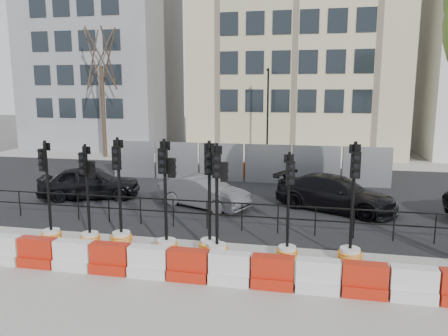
% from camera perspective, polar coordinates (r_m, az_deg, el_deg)
% --- Properties ---
extents(ground, '(120.00, 120.00, 0.00)m').
position_cam_1_polar(ground, '(13.94, -3.43, -9.51)').
color(ground, '#51514C').
rests_on(ground, ground).
extents(sidewalk_near, '(40.00, 6.00, 0.02)m').
position_cam_1_polar(sidewalk_near, '(11.29, -7.58, -14.44)').
color(sidewalk_near, gray).
rests_on(sidewalk_near, ground).
extents(road, '(40.00, 14.00, 0.03)m').
position_cam_1_polar(road, '(20.50, 1.73, -3.01)').
color(road, black).
rests_on(road, ground).
extents(sidewalk_far, '(40.00, 4.00, 0.02)m').
position_cam_1_polar(sidewalk_far, '(29.24, 4.85, 0.94)').
color(sidewalk_far, gray).
rests_on(sidewalk_far, ground).
extents(building_grey, '(11.00, 9.06, 14.00)m').
position_cam_1_polar(building_grey, '(38.88, -15.32, 13.25)').
color(building_grey, gray).
rests_on(building_grey, ground).
extents(building_cream, '(15.00, 10.06, 18.00)m').
position_cam_1_polar(building_cream, '(34.93, 9.76, 17.14)').
color(building_cream, beige).
rests_on(building_cream, ground).
extents(kerb_railing, '(18.00, 0.04, 1.00)m').
position_cam_1_polar(kerb_railing, '(14.84, -2.24, -5.49)').
color(kerb_railing, black).
rests_on(kerb_railing, ground).
extents(heras_fencing, '(14.33, 1.72, 2.00)m').
position_cam_1_polar(heras_fencing, '(23.07, 2.94, 0.16)').
color(heras_fencing, gray).
rests_on(heras_fencing, ground).
extents(lamp_post_far, '(0.12, 0.56, 6.00)m').
position_cam_1_polar(lamp_post_far, '(27.83, 5.71, 7.11)').
color(lamp_post_far, black).
rests_on(lamp_post_far, ground).
extents(tree_bare_far, '(2.00, 2.00, 9.00)m').
position_cam_1_polar(tree_bare_far, '(31.73, -15.79, 13.36)').
color(tree_bare_far, '#473828').
rests_on(tree_bare_far, ground).
extents(barrier_row, '(16.75, 0.50, 0.80)m').
position_cam_1_polar(barrier_row, '(11.32, -7.28, -12.40)').
color(barrier_row, '#B82A0E').
rests_on(barrier_row, ground).
extents(traffic_signal_a, '(0.63, 0.63, 3.19)m').
position_cam_1_polar(traffic_signal_a, '(14.70, -21.76, -6.50)').
color(traffic_signal_a, silver).
rests_on(traffic_signal_a, ground).
extents(traffic_signal_b, '(0.61, 0.61, 3.11)m').
position_cam_1_polar(traffic_signal_b, '(14.02, -17.20, -6.67)').
color(traffic_signal_b, silver).
rests_on(traffic_signal_b, ground).
extents(traffic_signal_c, '(0.65, 0.65, 3.32)m').
position_cam_1_polar(traffic_signal_c, '(13.77, -13.34, -7.03)').
color(traffic_signal_c, silver).
rests_on(traffic_signal_c, ground).
extents(traffic_signal_d, '(0.66, 0.66, 3.35)m').
position_cam_1_polar(traffic_signal_d, '(12.80, -7.54, -7.63)').
color(traffic_signal_d, silver).
rests_on(traffic_signal_d, ground).
extents(traffic_signal_e, '(0.65, 0.65, 3.29)m').
position_cam_1_polar(traffic_signal_e, '(12.78, -1.89, -8.14)').
color(traffic_signal_e, silver).
rests_on(traffic_signal_e, ground).
extents(traffic_signal_f, '(0.64, 0.64, 3.27)m').
position_cam_1_polar(traffic_signal_f, '(12.39, -0.88, -8.24)').
color(traffic_signal_f, silver).
rests_on(traffic_signal_f, ground).
extents(traffic_signal_g, '(0.60, 0.60, 3.04)m').
position_cam_1_polar(traffic_signal_g, '(12.45, 8.29, -8.99)').
color(traffic_signal_g, silver).
rests_on(traffic_signal_g, ground).
extents(traffic_signal_h, '(0.66, 0.66, 3.36)m').
position_cam_1_polar(traffic_signal_h, '(12.57, 16.22, -8.80)').
color(traffic_signal_h, silver).
rests_on(traffic_signal_h, ground).
extents(car_a, '(4.25, 5.26, 1.45)m').
position_cam_1_polar(car_a, '(19.86, -17.11, -1.80)').
color(car_a, black).
rests_on(car_a, ground).
extents(car_b, '(4.10, 4.81, 1.27)m').
position_cam_1_polar(car_b, '(17.58, -2.65, -3.17)').
color(car_b, '#4E4F54').
rests_on(car_b, ground).
extents(car_c, '(5.45, 6.18, 1.38)m').
position_cam_1_polar(car_c, '(17.67, 14.34, -3.24)').
color(car_c, black).
rests_on(car_c, ground).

